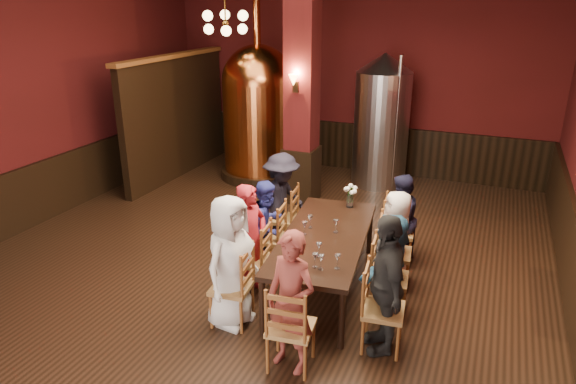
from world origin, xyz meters
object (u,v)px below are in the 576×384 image
at_px(dining_table, 324,240).
at_px(person_2, 268,225).
at_px(copper_kettle, 259,111).
at_px(person_0, 230,262).
at_px(person_1, 251,240).
at_px(rose_vase, 350,192).
at_px(steel_vessel, 382,121).

height_order(dining_table, person_2, person_2).
distance_m(dining_table, copper_kettle, 4.62).
relative_size(person_0, person_1, 1.07).
relative_size(dining_table, rose_vase, 7.43).
distance_m(person_0, steel_vessel, 5.35).
height_order(copper_kettle, steel_vessel, copper_kettle).
bearing_deg(copper_kettle, person_1, -65.75).
bearing_deg(dining_table, person_2, 158.78).
relative_size(dining_table, copper_kettle, 0.66).
bearing_deg(person_0, steel_vessel, 4.73).
height_order(person_1, copper_kettle, copper_kettle).
xyz_separation_m(dining_table, person_2, (-0.88, 0.23, -0.05)).
height_order(person_2, rose_vase, person_2).
relative_size(person_0, copper_kettle, 0.41).
relative_size(person_1, rose_vase, 4.29).
bearing_deg(rose_vase, dining_table, -91.84).
xyz_separation_m(dining_table, copper_kettle, (-2.67, 3.71, 0.70)).
bearing_deg(rose_vase, person_0, -109.84).
relative_size(person_2, copper_kettle, 0.33).
relative_size(person_0, rose_vase, 4.60).
bearing_deg(copper_kettle, person_2, -62.85).
bearing_deg(person_1, dining_table, -50.09).
bearing_deg(rose_vase, person_1, -120.21).
distance_m(person_1, copper_kettle, 4.58).
relative_size(person_0, steel_vessel, 0.60).
distance_m(copper_kettle, steel_vessel, 2.44).
height_order(person_0, person_2, person_0).
height_order(person_0, steel_vessel, steel_vessel).
height_order(person_1, steel_vessel, steel_vessel).
distance_m(person_1, steel_vessel, 4.71).
xyz_separation_m(person_1, rose_vase, (0.84, 1.44, 0.25)).
height_order(person_0, copper_kettle, copper_kettle).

